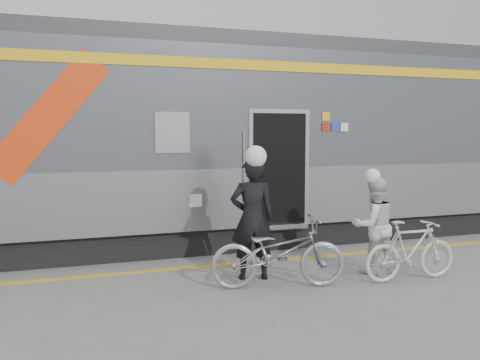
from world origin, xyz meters
name	(u,v)px	position (x,y,z in m)	size (l,w,h in m)	color
ground	(330,298)	(0.00, 0.00, 0.00)	(90.00, 90.00, 0.00)	slate
train	(148,142)	(-1.81, 4.19, 2.05)	(24.00, 3.17, 4.10)	black
safety_strip	(271,260)	(0.00, 2.15, 0.00)	(24.00, 0.12, 0.01)	gold
man	(252,219)	(-0.68, 1.23, 0.94)	(0.68, 0.45, 1.88)	black
bicycle_left	(278,253)	(-0.48, 0.68, 0.52)	(0.69, 1.97, 1.03)	#9C9EA4
woman	(374,225)	(1.26, 0.91, 0.77)	(0.75, 0.58, 1.54)	silver
bicycle_right	(411,250)	(1.56, 0.36, 0.47)	(0.44, 1.56, 0.93)	beige
helmet_man	(253,147)	(-0.68, 1.23, 2.04)	(0.33, 0.33, 0.33)	white
helmet_woman	(375,170)	(1.26, 0.91, 1.67)	(0.25, 0.25, 0.25)	white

